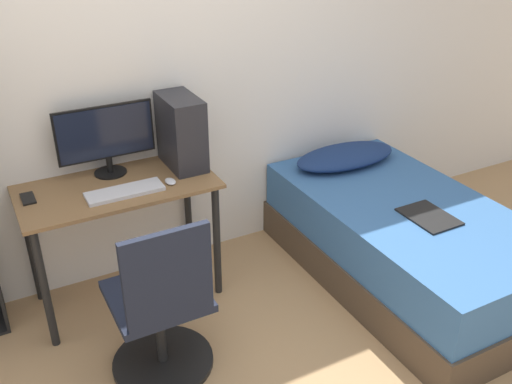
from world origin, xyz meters
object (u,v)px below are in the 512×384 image
Objects in this scene: office_chair at (162,317)px; monitor at (106,136)px; pc_tower at (181,132)px; bed at (404,242)px; keyboard at (125,192)px.

monitor is (0.03, 0.88, 0.63)m from office_chair.
monitor is 0.43m from pc_tower.
monitor is at bearing 167.36° from pc_tower.
pc_tower is (-1.16, 0.71, 0.70)m from bed.
office_chair is 0.72m from keyboard.
office_chair is at bearing -93.40° from keyboard.
keyboard is (0.04, 0.59, 0.41)m from office_chair.
monitor is 1.33× the size of keyboard.
office_chair is 1.08m from monitor.
monitor is at bearing 90.17° from keyboard.
bed is at bearing -31.72° from pc_tower.
pc_tower reaches higher than keyboard.
monitor is 1.31× the size of pc_tower.
pc_tower is (0.41, 0.19, 0.20)m from keyboard.
bed is at bearing 2.49° from office_chair.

